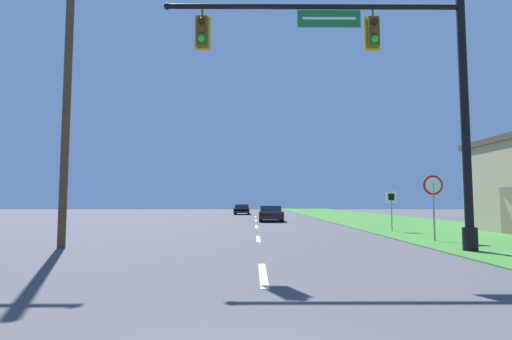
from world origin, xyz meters
The scene contains 8 objects.
grass_verge_right centered at (10.50, 30.00, 0.02)m, with size 10.00×110.00×0.04m.
road_center_line centered at (0.00, 22.00, 0.01)m, with size 0.16×34.80×0.01m.
signal_mast centered at (4.15, 9.76, 5.24)m, with size 9.68×0.47×8.55m.
car_ahead centered at (1.14, 29.12, 0.61)m, with size 1.86×4.67×1.19m.
far_car centered at (-1.60, 46.15, 0.61)m, with size 1.82×4.70×1.19m.
stop_sign centered at (6.74, 12.90, 1.86)m, with size 0.76×0.07×2.50m.
route_sign_post centered at (6.85, 17.93, 1.53)m, with size 0.55×0.06×2.03m.
utility_pole_near centered at (-6.53, 10.83, 5.22)m, with size 1.80×0.26×10.12m.
Camera 1 is at (-0.20, -2.46, 1.52)m, focal length 28.00 mm.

